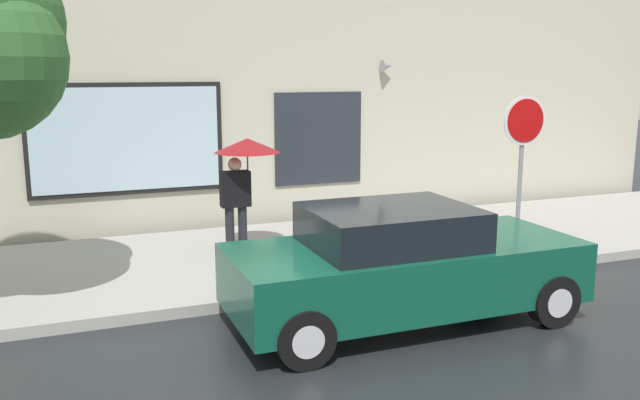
{
  "coord_description": "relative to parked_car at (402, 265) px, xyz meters",
  "views": [
    {
      "loc": [
        -2.98,
        -6.94,
        3.04
      ],
      "look_at": [
        0.44,
        1.8,
        1.2
      ],
      "focal_mm": 37.63,
      "sensor_mm": 36.0,
      "label": 1
    }
  ],
  "objects": [
    {
      "name": "ground_plane",
      "position": [
        -0.78,
        0.06,
        -0.71
      ],
      "size": [
        60.0,
        60.0,
        0.0
      ],
      "primitive_type": "plane",
      "color": "black"
    },
    {
      "name": "sidewalk",
      "position": [
        -0.78,
        3.06,
        -0.64
      ],
      "size": [
        20.0,
        4.0,
        0.15
      ],
      "primitive_type": "cube",
      "color": "#A3A099",
      "rests_on": "ground"
    },
    {
      "name": "building_facade",
      "position": [
        -0.79,
        5.56,
        2.77
      ],
      "size": [
        20.0,
        0.67,
        7.0
      ],
      "color": "beige",
      "rests_on": "ground"
    },
    {
      "name": "parked_car",
      "position": [
        0.0,
        0.0,
        0.0
      ],
      "size": [
        4.27,
        1.83,
        1.44
      ],
      "color": "#0F4C38",
      "rests_on": "ground"
    },
    {
      "name": "fire_hydrant",
      "position": [
        1.17,
        1.68,
        -0.2
      ],
      "size": [
        0.3,
        0.44,
        0.74
      ],
      "color": "red",
      "rests_on": "sidewalk"
    },
    {
      "name": "pedestrian_with_umbrella",
      "position": [
        -1.12,
        3.12,
        0.92
      ],
      "size": [
        1.02,
        1.02,
        1.84
      ],
      "color": "black",
      "rests_on": "sidewalk"
    },
    {
      "name": "stop_sign",
      "position": [
        2.89,
        1.54,
        1.2
      ],
      "size": [
        0.76,
        0.1,
        2.5
      ],
      "color": "gray",
      "rests_on": "sidewalk"
    }
  ]
}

